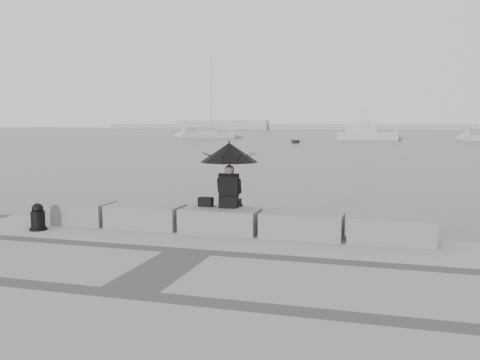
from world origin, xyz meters
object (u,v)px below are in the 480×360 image
(sailboat_left, at_px, (208,135))
(motor_cruiser, at_px, (368,134))
(seated_person, at_px, (229,159))
(dinghy, at_px, (295,141))
(mooring_bollard, at_px, (38,219))

(sailboat_left, distance_m, motor_cruiser, 24.51)
(seated_person, bearing_deg, sailboat_left, 102.60)
(seated_person, height_order, motor_cruiser, motor_cruiser)
(motor_cruiser, distance_m, dinghy, 15.84)
(mooring_bollard, xyz_separation_m, motor_cruiser, (3.26, 70.52, 0.15))
(mooring_bollard, height_order, dinghy, mooring_bollard)
(mooring_bollard, bearing_deg, seated_person, 15.83)
(mooring_bollard, relative_size, dinghy, 0.21)
(sailboat_left, height_order, motor_cruiser, sailboat_left)
(motor_cruiser, bearing_deg, sailboat_left, -178.70)
(mooring_bollard, distance_m, motor_cruiser, 70.59)
(motor_cruiser, bearing_deg, dinghy, -120.90)
(seated_person, distance_m, sailboat_left, 73.40)
(seated_person, xyz_separation_m, dinghy, (-8.79, 55.87, -1.77))
(mooring_bollard, distance_m, sailboat_left, 73.20)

